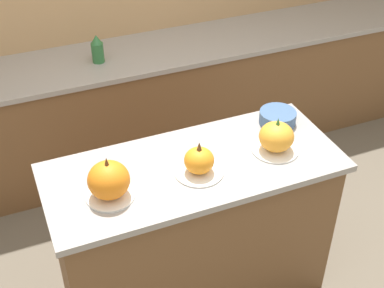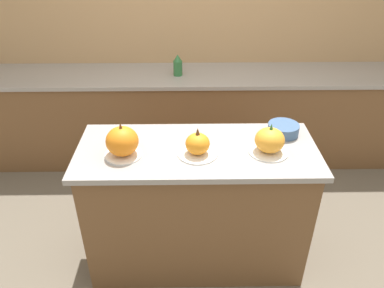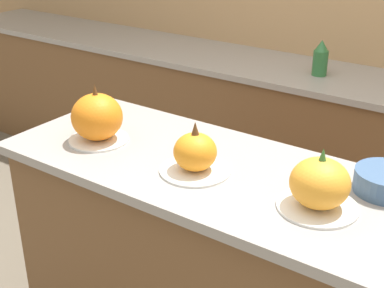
{
  "view_description": "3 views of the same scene",
  "coord_description": "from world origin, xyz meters",
  "views": [
    {
      "loc": [
        -0.78,
        -1.86,
        2.54
      ],
      "look_at": [
        0.0,
        0.03,
        1.04
      ],
      "focal_mm": 50.0,
      "sensor_mm": 36.0,
      "label": 1
    },
    {
      "loc": [
        -0.06,
        -1.9,
        2.15
      ],
      "look_at": [
        -0.03,
        -0.04,
        0.99
      ],
      "focal_mm": 35.0,
      "sensor_mm": 36.0,
      "label": 2
    },
    {
      "loc": [
        0.89,
        -1.35,
        1.75
      ],
      "look_at": [
        -0.07,
        0.03,
        0.98
      ],
      "focal_mm": 50.0,
      "sensor_mm": 36.0,
      "label": 3
    }
  ],
  "objects": [
    {
      "name": "kitchen_island",
      "position": [
        0.0,
        0.0,
        0.47
      ],
      "size": [
        1.46,
        0.62,
        0.93
      ],
      "color": "brown",
      "rests_on": "ground_plane"
    },
    {
      "name": "back_counter",
      "position": [
        0.0,
        1.34,
        0.44
      ],
      "size": [
        6.0,
        0.6,
        0.89
      ],
      "color": "brown",
      "rests_on": "ground_plane"
    },
    {
      "name": "pumpkin_cake_left",
      "position": [
        -0.43,
        -0.06,
        1.02
      ],
      "size": [
        0.22,
        0.22,
        0.22
      ],
      "color": "white",
      "rests_on": "kitchen_island"
    },
    {
      "name": "pumpkin_cake_center",
      "position": [
        0.0,
        -0.06,
        0.99
      ],
      "size": [
        0.24,
        0.24,
        0.18
      ],
      "color": "white",
      "rests_on": "kitchen_island"
    },
    {
      "name": "pumpkin_cake_right",
      "position": [
        0.42,
        -0.04,
        1.0
      ],
      "size": [
        0.24,
        0.24,
        0.19
      ],
      "color": "white",
      "rests_on": "kitchen_island"
    },
    {
      "name": "bottle_tall",
      "position": [
        -0.14,
        1.31,
        0.98
      ],
      "size": [
        0.08,
        0.08,
        0.19
      ],
      "color": "#2D6B38",
      "rests_on": "back_counter"
    }
  ]
}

